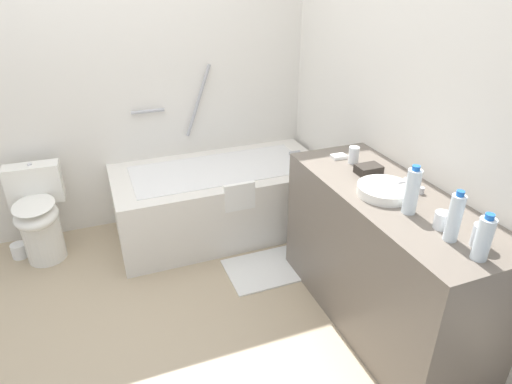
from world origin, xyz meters
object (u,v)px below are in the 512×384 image
drinking_glass_0 (442,220)px  drinking_glass_1 (354,155)px  sink_basin (385,190)px  soap_dish (339,156)px  bath_mat (271,268)px  water_bottle_2 (484,238)px  drinking_glass_2 (481,236)px  water_bottle_1 (455,217)px  sink_faucet (412,184)px  amenity_basket (369,169)px  water_bottle_0 (412,191)px  bathtub (221,197)px  toilet (39,216)px  toilet_paper_roll (20,250)px

drinking_glass_0 → drinking_glass_1: bearing=87.6°
sink_basin → soap_dish: sink_basin is taller
bath_mat → drinking_glass_0: bearing=-68.5°
water_bottle_2 → drinking_glass_2: size_ratio=2.07×
water_bottle_1 → sink_faucet: bearing=70.6°
sink_basin → amenity_basket: (0.07, 0.25, 0.00)m
water_bottle_0 → water_bottle_2: 0.41m
water_bottle_0 → soap_dish: size_ratio=2.72×
bathtub → drinking_glass_1: (0.59, -0.86, 0.60)m
toilet → water_bottle_1: bearing=46.7°
drinking_glass_0 → toilet_paper_roll: drinking_glass_0 is taller
toilet_paper_roll → sink_basin: bearing=-35.5°
drinking_glass_0 → drinking_glass_2: drinking_glass_2 is taller
sink_faucet → water_bottle_2: (-0.15, -0.61, 0.07)m
water_bottle_2 → drinking_glass_0: bearing=84.7°
soap_dish → sink_faucet: bearing=-74.8°
toilet_paper_roll → soap_dish: bearing=-24.3°
drinking_glass_2 → amenity_basket: drinking_glass_2 is taller
drinking_glass_2 → water_bottle_2: bearing=-136.1°
water_bottle_1 → soap_dish: 0.97m
sink_basin → soap_dish: bearing=86.5°
drinking_glass_1 → toilet_paper_roll: 2.46m
amenity_basket → water_bottle_0: bearing=-99.4°
water_bottle_0 → drinking_glass_1: bearing=82.8°
water_bottle_0 → water_bottle_1: size_ratio=1.03×
water_bottle_1 → amenity_basket: size_ratio=1.69×
water_bottle_0 → bath_mat: bearing=112.8°
sink_basin → sink_faucet: size_ratio=1.89×
sink_basin → drinking_glass_1: size_ratio=2.85×
drinking_glass_1 → toilet_paper_roll: (-2.08, 1.02, -0.83)m
water_bottle_0 → toilet_paper_roll: water_bottle_0 is taller
toilet_paper_roll → sink_faucet: bearing=-33.4°
bathtub → drinking_glass_2: bearing=-71.7°
drinking_glass_0 → drinking_glass_2: 0.18m
sink_basin → water_bottle_0: bearing=-91.1°
water_bottle_1 → water_bottle_2: water_bottle_1 is taller
toilet → soap_dish: 2.10m
water_bottle_1 → bath_mat: bearing=108.4°
sink_basin → drinking_glass_2: 0.55m
water_bottle_1 → water_bottle_2: 0.15m
water_bottle_1 → amenity_basket: water_bottle_1 is taller
amenity_basket → toilet_paper_roll: amenity_basket is taller
water_bottle_0 → water_bottle_2: size_ratio=1.18×
bath_mat → bathtub: bearing=104.0°
sink_basin → soap_dish: (0.03, 0.51, -0.01)m
water_bottle_0 → amenity_basket: 0.46m
sink_basin → drinking_glass_2: (0.09, -0.54, 0.03)m
water_bottle_1 → water_bottle_2: (0.01, -0.15, -0.01)m
water_bottle_0 → bathtub: bearing=109.0°
toilet → drinking_glass_1: bearing=64.8°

